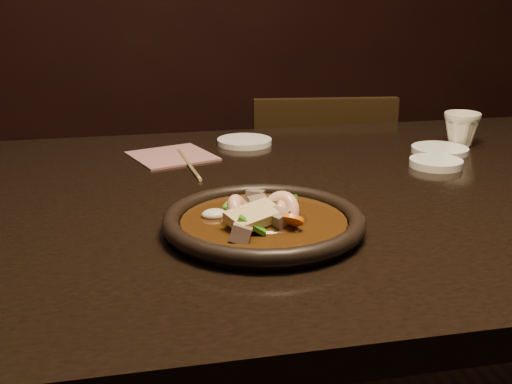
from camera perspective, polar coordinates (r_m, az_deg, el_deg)
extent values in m
cube|color=black|center=(1.10, 14.30, -0.15)|extent=(1.60, 0.90, 0.04)
cylinder|color=black|center=(1.50, -20.33, -11.29)|extent=(0.06, 0.06, 0.71)
cube|color=black|center=(1.86, 4.91, -3.33)|extent=(0.42, 0.42, 0.04)
cylinder|color=black|center=(2.11, 8.21, -6.76)|extent=(0.03, 0.03, 0.37)
cylinder|color=black|center=(1.84, 10.23, -10.71)|extent=(0.03, 0.03, 0.37)
cylinder|color=black|center=(2.06, -0.10, -7.10)|extent=(0.03, 0.03, 0.37)
cylinder|color=black|center=(1.79, 0.63, -11.23)|extent=(0.03, 0.03, 0.37)
cube|color=black|center=(1.63, 6.04, 1.49)|extent=(0.36, 0.08, 0.39)
cylinder|color=black|center=(0.85, 0.69, -3.25)|extent=(0.25, 0.25, 0.01)
torus|color=black|center=(0.84, 0.69, -2.53)|extent=(0.27, 0.27, 0.02)
cylinder|color=#311A09|center=(0.84, 0.69, -2.77)|extent=(0.22, 0.22, 0.01)
ellipsoid|color=#311A09|center=(0.84, 0.69, -2.77)|extent=(0.12, 0.11, 0.03)
torus|color=#E9B093|center=(0.84, 1.01, -2.02)|extent=(0.06, 0.06, 0.05)
torus|color=#E9B093|center=(0.84, 2.09, -1.95)|extent=(0.07, 0.07, 0.05)
torus|color=#E9B093|center=(0.83, -1.31, -2.27)|extent=(0.06, 0.06, 0.06)
cube|color=gray|center=(0.87, 0.88, -1.59)|extent=(0.03, 0.03, 0.03)
cube|color=gray|center=(0.91, -0.09, -0.49)|extent=(0.03, 0.03, 0.03)
cube|color=gray|center=(0.81, 1.95, -2.40)|extent=(0.04, 0.04, 0.03)
cube|color=gray|center=(0.84, 1.51, -1.49)|extent=(0.03, 0.04, 0.03)
cube|color=gray|center=(0.87, 0.21, -1.11)|extent=(0.03, 0.02, 0.02)
cube|color=gray|center=(0.77, -1.37, -3.74)|extent=(0.03, 0.03, 0.03)
cylinder|color=#D65B06|center=(0.86, 0.82, -1.43)|extent=(0.04, 0.05, 0.04)
cylinder|color=#D65B06|center=(0.83, -0.08, -2.51)|extent=(0.04, 0.04, 0.04)
cylinder|color=#D65B06|center=(0.80, 2.81, -2.48)|extent=(0.05, 0.05, 0.04)
cylinder|color=#D65B06|center=(0.84, -0.03, -1.98)|extent=(0.04, 0.04, 0.02)
cube|color=#2F7616|center=(0.85, -1.70, -1.50)|extent=(0.04, 0.03, 0.01)
cube|color=#2F7616|center=(0.83, -1.57, -2.35)|extent=(0.04, 0.02, 0.02)
cube|color=#2F7616|center=(0.82, 1.30, -2.77)|extent=(0.04, 0.03, 0.01)
cube|color=#2F7616|center=(0.83, 0.18, -2.08)|extent=(0.04, 0.03, 0.02)
cube|color=#2F7616|center=(0.89, 2.77, -0.51)|extent=(0.04, 0.03, 0.02)
cube|color=#2F7616|center=(0.79, -0.37, -2.97)|extent=(0.04, 0.02, 0.02)
cube|color=#2F7616|center=(0.84, 0.90, -1.77)|extent=(0.03, 0.03, 0.03)
ellipsoid|color=beige|center=(0.85, 2.33, -1.54)|extent=(0.04, 0.03, 0.02)
ellipsoid|color=beige|center=(0.85, -1.32, -1.79)|extent=(0.04, 0.03, 0.02)
ellipsoid|color=beige|center=(0.88, -0.55, -1.51)|extent=(0.03, 0.03, 0.02)
ellipsoid|color=beige|center=(0.85, -3.73, -2.02)|extent=(0.03, 0.03, 0.02)
ellipsoid|color=beige|center=(0.84, 1.09, -2.39)|extent=(0.03, 0.03, 0.02)
ellipsoid|color=beige|center=(0.84, 1.55, -1.77)|extent=(0.04, 0.03, 0.03)
cube|color=#D6BC80|center=(0.81, -0.17, -2.13)|extent=(0.08, 0.07, 0.03)
cylinder|color=white|center=(1.19, 15.70, 2.50)|extent=(0.09, 0.09, 0.01)
cylinder|color=white|center=(1.31, -1.03, 4.51)|extent=(0.11, 0.11, 0.01)
cylinder|color=white|center=(1.29, 16.02, 3.62)|extent=(0.11, 0.11, 0.01)
imported|color=silver|center=(1.35, 17.80, 5.44)|extent=(0.08, 0.08, 0.07)
cylinder|color=tan|center=(1.16, -6.03, 2.52)|extent=(0.02, 0.21, 0.01)
cylinder|color=tan|center=(1.17, -6.13, 2.65)|extent=(0.02, 0.21, 0.01)
cube|color=#985E61|center=(1.22, -7.47, 3.19)|extent=(0.18, 0.18, 0.00)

